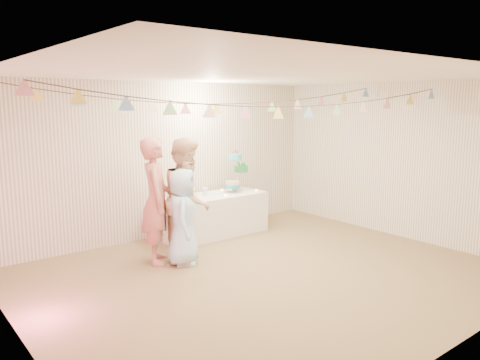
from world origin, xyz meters
TOP-DOWN VIEW (x-y plane):
  - floor at (0.00, 0.00)m, footprint 6.00×6.00m
  - ceiling at (0.00, 0.00)m, footprint 6.00×6.00m
  - back_wall at (0.00, 2.50)m, footprint 6.00×6.00m
  - front_wall at (0.00, -2.50)m, footprint 6.00×6.00m
  - left_wall at (-3.00, 0.00)m, footprint 5.00×5.00m
  - right_wall at (3.00, 0.00)m, footprint 5.00×5.00m
  - table at (0.57, 2.00)m, footprint 1.86×0.74m
  - cake_stand at (1.12, 2.05)m, footprint 0.62×0.36m
  - cake_bottom at (0.97, 1.99)m, footprint 0.31×0.31m
  - cake_middle at (1.30, 2.14)m, footprint 0.27×0.27m
  - cake_top_tier at (1.06, 2.02)m, footprint 0.25×0.25m
  - platter at (0.02, 1.95)m, footprint 0.36×0.36m
  - posy at (0.43, 2.05)m, footprint 0.12×0.12m
  - person_adult_a at (-0.87, 1.35)m, footprint 0.68×0.78m
  - person_adult_b at (-0.45, 1.20)m, footprint 1.07×1.09m
  - person_child at (-0.62, 1.05)m, footprint 0.73×0.79m
  - bunting_back at (0.00, 1.10)m, footprint 5.60×1.10m
  - bunting_front at (0.00, -0.20)m, footprint 5.60×0.90m
  - tealight_0 at (-0.23, 1.85)m, footprint 0.04×0.04m
  - tealight_1 at (0.22, 2.18)m, footprint 0.04×0.04m
  - tealight_2 at (0.67, 1.78)m, footprint 0.04×0.04m
  - tealight_3 at (0.92, 2.22)m, footprint 0.04×0.04m
  - tealight_4 at (1.39, 1.82)m, footprint 0.04×0.04m

SIDE VIEW (x-z plane):
  - floor at x=0.00m, z-range 0.00..0.00m
  - table at x=0.57m, z-range 0.00..0.70m
  - person_child at x=-0.62m, z-range 0.00..1.36m
  - tealight_0 at x=-0.23m, z-range 0.70..0.73m
  - tealight_1 at x=0.22m, z-range 0.70..0.73m
  - tealight_2 at x=0.67m, z-range 0.70..0.73m
  - tealight_3 at x=0.92m, z-range 0.70..0.73m
  - tealight_4 at x=1.39m, z-range 0.70..0.73m
  - platter at x=0.02m, z-range 0.75..0.77m
  - posy at x=0.43m, z-range 0.75..0.89m
  - cake_bottom at x=0.97m, z-range 0.76..0.91m
  - person_adult_b at x=-0.45m, z-range 0.00..1.77m
  - person_adult_a at x=-0.87m, z-range 0.00..1.79m
  - cake_stand at x=1.12m, z-range 0.75..1.44m
  - cake_middle at x=1.30m, z-range 1.00..1.22m
  - back_wall at x=0.00m, z-range 1.30..1.30m
  - front_wall at x=0.00m, z-range 1.30..1.30m
  - left_wall at x=-3.00m, z-range 1.30..1.30m
  - right_wall at x=3.00m, z-range 1.30..1.30m
  - cake_top_tier at x=1.06m, z-range 1.28..1.47m
  - bunting_front at x=0.00m, z-range 2.14..2.50m
  - bunting_back at x=0.00m, z-range 2.15..2.55m
  - ceiling at x=0.00m, z-range 2.60..2.60m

